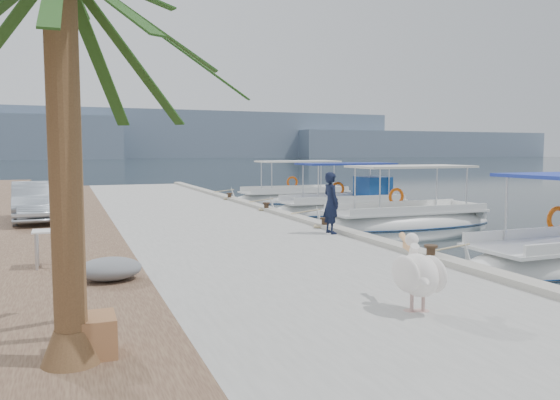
# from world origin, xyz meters

# --- Properties ---
(ground) EXTENTS (400.00, 400.00, 0.00)m
(ground) POSITION_xyz_m (0.00, 0.00, 0.00)
(ground) COLOR black
(ground) RESTS_ON ground
(concrete_quay) EXTENTS (6.00, 40.00, 0.50)m
(concrete_quay) POSITION_xyz_m (-3.00, 5.00, 0.25)
(concrete_quay) COLOR #969691
(concrete_quay) RESTS_ON ground
(quay_curb) EXTENTS (0.44, 40.00, 0.12)m
(quay_curb) POSITION_xyz_m (-0.22, 5.00, 0.56)
(quay_curb) COLOR #A29E90
(quay_curb) RESTS_ON concrete_quay
(cobblestone_strip) EXTENTS (4.00, 40.00, 0.50)m
(cobblestone_strip) POSITION_xyz_m (-8.00, 5.00, 0.25)
(cobblestone_strip) COLOR brown
(cobblestone_strip) RESTS_ON ground
(distant_hills) EXTENTS (330.00, 60.00, 18.00)m
(distant_hills) POSITION_xyz_m (29.61, 201.49, 7.61)
(distant_hills) COLOR slate
(distant_hills) RESTS_ON ground
(fishing_caique_c) EXTENTS (7.39, 2.36, 2.83)m
(fishing_caique_c) POSITION_xyz_m (4.28, 4.18, 0.12)
(fishing_caique_c) COLOR white
(fishing_caique_c) RESTS_ON ground
(fishing_caique_d) EXTENTS (6.93, 2.17, 2.83)m
(fishing_caique_d) POSITION_xyz_m (4.16, 8.75, 0.19)
(fishing_caique_d) COLOR white
(fishing_caique_d) RESTS_ON ground
(fishing_caique_e) EXTENTS (7.26, 2.22, 2.83)m
(fishing_caique_e) POSITION_xyz_m (4.22, 14.60, 0.12)
(fishing_caique_e) COLOR white
(fishing_caique_e) RESTS_ON ground
(mooring_bollards) EXTENTS (0.28, 20.28, 0.33)m
(mooring_bollards) POSITION_xyz_m (-0.35, 1.50, 0.69)
(mooring_bollards) COLOR black
(mooring_bollards) RESTS_ON concrete_quay
(pelican) EXTENTS (0.73, 1.37, 1.07)m
(pelican) POSITION_xyz_m (-2.74, -6.38, 1.05)
(pelican) COLOR tan
(pelican) RESTS_ON concrete_quay
(fisherman) EXTENTS (0.43, 0.63, 1.69)m
(fisherman) POSITION_xyz_m (-0.60, 0.60, 1.35)
(fisherman) COLOR black
(fisherman) RESTS_ON concrete_quay
(parked_car) EXTENTS (1.61, 3.94, 1.27)m
(parked_car) POSITION_xyz_m (-8.31, 6.46, 1.13)
(parked_car) COLOR #AEBAC7
(parked_car) RESTS_ON cobblestone_strip
(wooden_crate) EXTENTS (0.55, 0.55, 0.44)m
(wooden_crate) POSITION_xyz_m (-7.13, -6.48, 0.72)
(wooden_crate) COLOR brown
(wooden_crate) RESTS_ON cobblestone_strip
(tarp_bundle) EXTENTS (1.10, 0.90, 0.40)m
(tarp_bundle) POSITION_xyz_m (-6.66, -2.86, 0.70)
(tarp_bundle) COLOR slate
(tarp_bundle) RESTS_ON cobblestone_strip
(folding_table) EXTENTS (0.55, 0.55, 0.73)m
(folding_table) POSITION_xyz_m (-7.70, -1.32, 1.02)
(folding_table) COLOR silver
(folding_table) RESTS_ON cobblestone_strip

